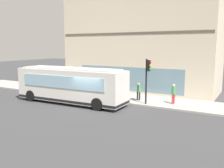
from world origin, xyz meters
name	(u,v)px	position (x,y,z in m)	size (l,w,h in m)	color
ground	(90,108)	(0.00, 0.00, 0.00)	(120.00, 120.00, 0.00)	#38383A
sidewalk_curb	(118,97)	(4.66, 0.00, 0.07)	(4.13, 40.00, 0.15)	#9E9991
building_corner	(142,40)	(10.06, 0.00, 5.59)	(6.72, 16.44, 11.19)	beige
city_bus_nearside	(71,85)	(0.73, 2.55, 1.55)	(2.85, 10.11, 3.07)	silver
traffic_light_near_corner	(148,73)	(3.07, -3.62, 2.76)	(0.32, 0.49, 3.74)	black
fire_hydrant	(102,92)	(4.06, 1.48, 0.51)	(0.35, 0.35, 0.74)	gold
pedestrian_walking_along_curb	(174,93)	(4.20, -5.48, 1.11)	(0.32, 0.32, 1.67)	#B23338
pedestrian_near_hydrant	(139,90)	(4.06, -2.39, 1.03)	(0.32, 0.32, 1.55)	black
newspaper_vending_box	(102,89)	(5.19, 2.18, 0.60)	(0.44, 0.43, 0.90)	#197233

